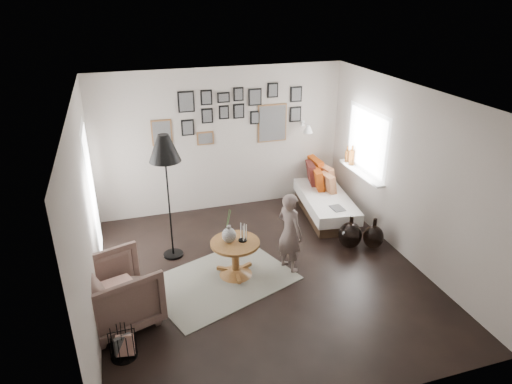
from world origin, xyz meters
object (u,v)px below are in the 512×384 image
object	(u,v)px
pedestal_table	(235,260)
floor_lamp	(165,153)
daybed	(324,200)
armchair	(118,293)
vase	(229,233)
demijohn_large	(350,235)
child	(290,232)
magazine_basket	(123,344)
demijohn_small	(373,237)

from	to	relation	value
pedestal_table	floor_lamp	distance (m)	1.82
daybed	armchair	xyz separation A→B (m)	(-3.68, -1.96, 0.14)
vase	floor_lamp	bearing A→B (deg)	132.39
demijohn_large	vase	bearing A→B (deg)	-174.69
pedestal_table	child	xyz separation A→B (m)	(0.80, -0.07, 0.35)
vase	daybed	xyz separation A→B (m)	(2.14, 1.42, -0.43)
daybed	child	distance (m)	2.00
daybed	magazine_basket	world-z (taller)	daybed
magazine_basket	vase	bearing A→B (deg)	37.64
daybed	floor_lamp	world-z (taller)	floor_lamp
daybed	demijohn_small	xyz separation A→B (m)	(0.24, -1.35, -0.08)
pedestal_table	armchair	distance (m)	1.71
pedestal_table	vase	distance (m)	0.46
armchair	floor_lamp	bearing A→B (deg)	-50.37
floor_lamp	pedestal_table	bearing A→B (deg)	-45.29
daybed	floor_lamp	bearing A→B (deg)	-159.56
daybed	demijohn_small	size ratio (longest dim) A/B	3.60
armchair	demijohn_large	xyz separation A→B (m)	(3.57, 0.73, -0.20)
demijohn_large	child	bearing A→B (deg)	-166.52
armchair	child	bearing A→B (deg)	-97.58
floor_lamp	demijohn_large	bearing A→B (deg)	-12.21
demijohn_large	magazine_basket	bearing A→B (deg)	-158.88
pedestal_table	magazine_basket	distance (m)	2.00
vase	floor_lamp	xyz separation A→B (m)	(-0.71, 0.78, 0.98)
armchair	magazine_basket	xyz separation A→B (m)	(0.00, -0.65, -0.24)
daybed	demijohn_large	xyz separation A→B (m)	(-0.11, -1.23, -0.05)
magazine_basket	pedestal_table	bearing A→B (deg)	35.78
vase	child	size ratio (longest dim) A/B	0.41
vase	demijohn_large	xyz separation A→B (m)	(2.02, 0.19, -0.49)
daybed	child	bearing A→B (deg)	-122.14
floor_lamp	demijohn_small	size ratio (longest dim) A/B	3.82
vase	demijohn_large	world-z (taller)	vase
floor_lamp	demijohn_large	distance (m)	3.16
magazine_basket	demijohn_small	distance (m)	4.11
vase	child	distance (m)	0.88
pedestal_table	armchair	xyz separation A→B (m)	(-1.62, -0.52, 0.16)
demijohn_small	daybed	bearing A→B (deg)	99.94
daybed	child	xyz separation A→B (m)	(-1.26, -1.51, 0.34)
daybed	child	world-z (taller)	child
magazine_basket	demijohn_small	world-z (taller)	demijohn_small
vase	floor_lamp	size ratio (longest dim) A/B	0.26
armchair	child	size ratio (longest dim) A/B	0.75
vase	demijohn_large	size ratio (longest dim) A/B	0.89
armchair	floor_lamp	size ratio (longest dim) A/B	0.47
vase	armchair	world-z (taller)	vase
armchair	child	xyz separation A→B (m)	(2.42, 0.46, 0.19)
pedestal_table	armchair	bearing A→B (deg)	-162.14
floor_lamp	demijohn_small	world-z (taller)	floor_lamp
demijohn_small	armchair	bearing A→B (deg)	-171.13
magazine_basket	demijohn_small	size ratio (longest dim) A/B	0.69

